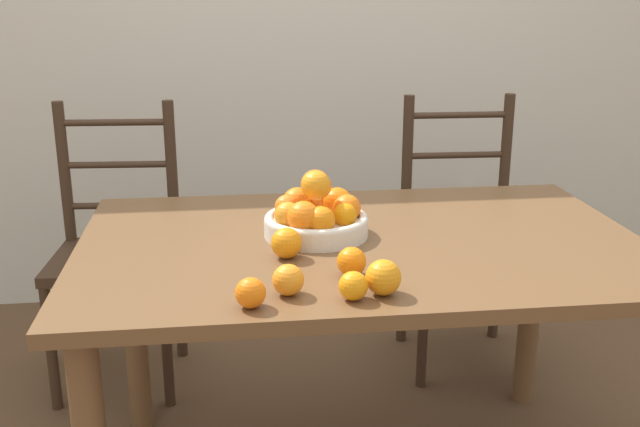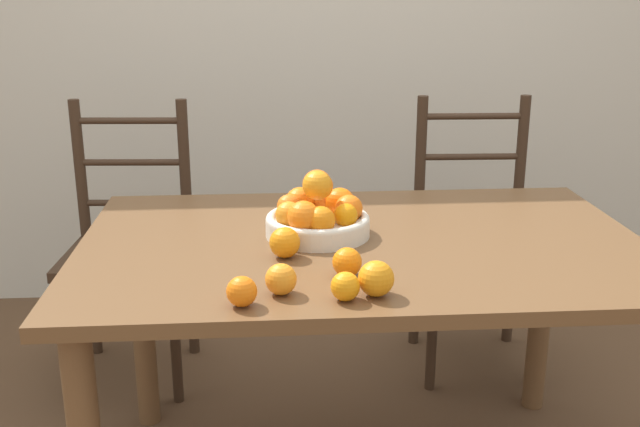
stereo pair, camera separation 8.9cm
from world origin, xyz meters
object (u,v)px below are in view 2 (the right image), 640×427
orange_loose_2 (285,242)px  orange_loose_1 (242,291)px  fruit_bowl (318,214)px  orange_loose_0 (345,286)px  orange_loose_4 (347,262)px  chair_left (129,252)px  orange_loose_3 (376,279)px  orange_loose_5 (281,279)px  chair_right (475,244)px

orange_loose_2 → orange_loose_1: bearing=-109.0°
fruit_bowl → orange_loose_2: bearing=-120.1°
orange_loose_0 → orange_loose_4: bearing=82.2°
chair_left → orange_loose_0: bearing=-55.9°
fruit_bowl → orange_loose_3: (0.09, -0.40, -0.02)m
orange_loose_0 → orange_loose_1: (-0.21, -0.01, 0.00)m
orange_loose_0 → orange_loose_5: orange_loose_5 is taller
orange_loose_4 → chair_right: bearing=59.3°
orange_loose_2 → chair_left: bearing=122.2°
orange_loose_1 → chair_left: bearing=111.3°
orange_loose_5 → chair_left: bearing=115.9°
orange_loose_1 → fruit_bowl: bearing=66.8°
orange_loose_1 → chair_right: (0.82, 1.13, -0.32)m
orange_loose_5 → chair_right: size_ratio=0.07×
chair_right → orange_loose_5: bearing=-122.6°
orange_loose_0 → chair_right: (0.60, 1.12, -0.32)m
fruit_bowl → chair_right: (0.63, 0.69, -0.34)m
orange_loose_2 → orange_loose_3: orange_loose_3 is taller
orange_loose_2 → orange_loose_4: size_ratio=1.12×
fruit_bowl → orange_loose_3: bearing=-76.8°
orange_loose_1 → orange_loose_2: orange_loose_2 is taller
fruit_bowl → orange_loose_0: size_ratio=4.39×
orange_loose_0 → chair_right: 1.31m
fruit_bowl → orange_loose_4: (0.05, -0.29, -0.02)m
fruit_bowl → chair_left: bearing=132.1°
orange_loose_1 → chair_left: chair_left is taller
orange_loose_0 → fruit_bowl: bearing=93.7°
orange_loose_5 → chair_right: bearing=55.6°
fruit_bowl → orange_loose_0: fruit_bowl is taller
orange_loose_5 → chair_right: chair_right is taller
orange_loose_3 → orange_loose_5: orange_loose_3 is taller
chair_right → orange_loose_2: bearing=-128.5°
orange_loose_1 → orange_loose_3: bearing=6.6°
orange_loose_5 → orange_loose_3: bearing=-6.4°
chair_left → chair_right: same height
orange_loose_4 → chair_right: size_ratio=0.07×
fruit_bowl → orange_loose_1: size_ratio=4.26×
orange_loose_5 → orange_loose_2: bearing=86.3°
fruit_bowl → orange_loose_3: fruit_bowl is taller
orange_loose_2 → orange_loose_5: orange_loose_2 is taller
orange_loose_0 → orange_loose_4: 0.13m
orange_loose_5 → orange_loose_4: bearing=31.2°
orange_loose_4 → chair_left: 1.23m
orange_loose_2 → chair_left: 1.05m
orange_loose_4 → orange_loose_3: bearing=-66.7°
fruit_bowl → chair_right: size_ratio=0.28×
orange_loose_5 → chair_right: 1.34m
orange_loose_2 → orange_loose_4: (0.14, -0.13, -0.00)m
orange_loose_5 → chair_left: 1.23m
orange_loose_2 → orange_loose_3: size_ratio=0.97×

